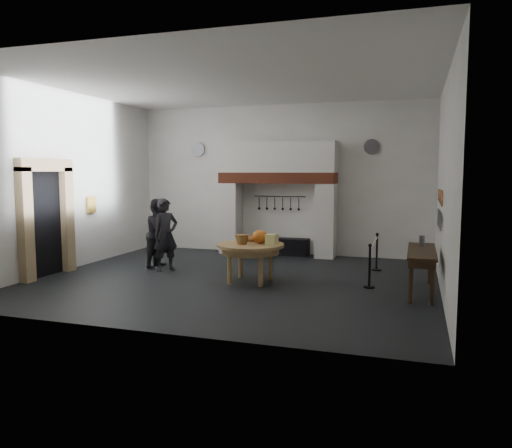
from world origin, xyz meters
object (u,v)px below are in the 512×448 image
(visitor_far, at_px, (159,233))
(barrier_post_far, at_px, (377,253))
(side_table, at_px, (422,251))
(visitor_near, at_px, (166,235))
(iron_range, at_px, (278,246))
(work_table, at_px, (250,245))
(barrier_post_near, at_px, (370,267))

(visitor_far, height_order, barrier_post_far, visitor_far)
(visitor_far, height_order, side_table, visitor_far)
(visitor_near, xyz_separation_m, visitor_far, (-0.40, 0.40, -0.02))
(visitor_near, height_order, barrier_post_far, visitor_near)
(iron_range, distance_m, visitor_far, 3.82)
(work_table, xyz_separation_m, visitor_far, (-2.84, 0.96, 0.06))
(barrier_post_far, bearing_deg, barrier_post_near, -90.00)
(work_table, height_order, visitor_near, visitor_near)
(work_table, bearing_deg, barrier_post_near, 5.26)
(iron_range, relative_size, visitor_near, 1.04)
(barrier_post_near, relative_size, barrier_post_far, 1.00)
(side_table, distance_m, barrier_post_near, 1.14)
(work_table, distance_m, barrier_post_near, 2.67)
(work_table, distance_m, side_table, 3.68)
(visitor_far, bearing_deg, iron_range, -38.67)
(visitor_far, xyz_separation_m, barrier_post_near, (5.47, -0.72, -0.45))
(iron_range, distance_m, barrier_post_near, 4.72)
(iron_range, relative_size, barrier_post_far, 2.11)
(side_table, bearing_deg, visitor_near, 175.59)
(side_table, height_order, barrier_post_near, same)
(visitor_near, distance_m, visitor_far, 0.57)
(barrier_post_near, bearing_deg, work_table, -174.74)
(work_table, height_order, barrier_post_far, barrier_post_far)
(iron_range, xyz_separation_m, barrier_post_far, (3.05, -1.60, 0.20))
(visitor_far, bearing_deg, barrier_post_far, -75.47)
(work_table, relative_size, barrier_post_near, 1.70)
(visitor_near, distance_m, side_table, 6.14)
(side_table, xyz_separation_m, barrier_post_near, (-1.05, 0.15, -0.42))
(visitor_near, bearing_deg, side_table, -59.48)
(iron_range, height_order, visitor_far, visitor_far)
(visitor_near, height_order, side_table, visitor_near)
(side_table, bearing_deg, barrier_post_near, 171.80)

